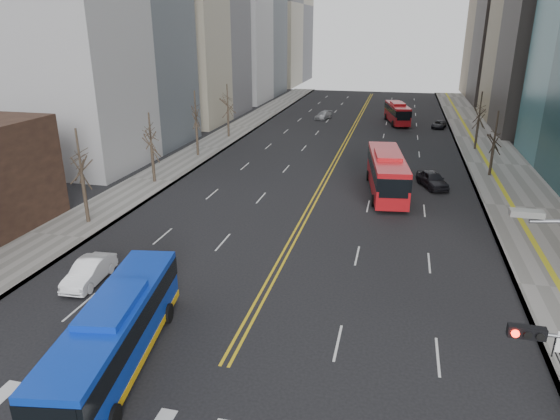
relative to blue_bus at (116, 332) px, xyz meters
name	(u,v)px	position (x,y,z in m)	size (l,w,h in m)	color
sidewalk_right	(497,164)	(22.04, 41.00, -1.67)	(7.00, 130.00, 0.15)	slate
sidewalk_left	(207,148)	(-11.96, 41.00, -1.67)	(5.00, 130.00, 0.15)	slate
centerline	(348,139)	(4.54, 51.00, -1.74)	(0.55, 100.00, 0.01)	gold
street_trees	(254,128)	(-2.64, 30.55, 3.13)	(35.20, 47.20, 7.60)	#30241D
blue_bus	(116,332)	(0.00, 0.00, 0.00)	(4.27, 11.60, 3.32)	#0C33B7
red_bus_near	(387,171)	(10.50, 28.08, 0.34)	(4.25, 12.12, 3.75)	#B51318
red_bus_far	(397,112)	(10.77, 64.48, 0.07)	(4.35, 10.42, 3.25)	#B51318
car_white	(89,272)	(-5.78, 6.57, -1.04)	(1.49, 4.26, 1.40)	white
car_dark_mid	(432,179)	(14.70, 30.86, -0.98)	(1.80, 4.48, 1.52)	black
car_silver	(323,115)	(-1.09, 65.69, -1.14)	(1.69, 4.16, 1.21)	#A5A5AB
car_dark_far	(439,124)	(17.04, 61.92, -1.21)	(1.78, 3.85, 1.07)	black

